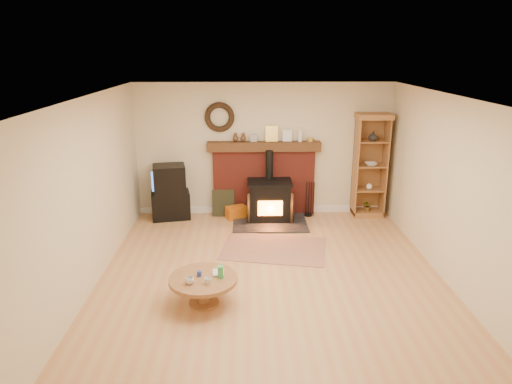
{
  "coord_description": "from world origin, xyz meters",
  "views": [
    {
      "loc": [
        -0.37,
        -6.04,
        3.2
      ],
      "look_at": [
        -0.19,
        1.0,
        0.98
      ],
      "focal_mm": 32.0,
      "sensor_mm": 36.0,
      "label": 1
    }
  ],
  "objects_px": {
    "wood_stove": "(269,201)",
    "tv_unit": "(170,193)",
    "curio_cabinet": "(370,165)",
    "coffee_table": "(203,282)"
  },
  "relations": [
    {
      "from": "curio_cabinet",
      "to": "wood_stove",
      "type": "bearing_deg",
      "value": -171.95
    },
    {
      "from": "coffee_table",
      "to": "tv_unit",
      "type": "bearing_deg",
      "value": 105.86
    },
    {
      "from": "curio_cabinet",
      "to": "coffee_table",
      "type": "distance_m",
      "value": 4.52
    },
    {
      "from": "tv_unit",
      "to": "curio_cabinet",
      "type": "xyz_separation_m",
      "value": [
        3.91,
        0.09,
        0.51
      ]
    },
    {
      "from": "tv_unit",
      "to": "coffee_table",
      "type": "height_order",
      "value": "tv_unit"
    },
    {
      "from": "tv_unit",
      "to": "coffee_table",
      "type": "bearing_deg",
      "value": -74.14
    },
    {
      "from": "tv_unit",
      "to": "curio_cabinet",
      "type": "relative_size",
      "value": 0.52
    },
    {
      "from": "wood_stove",
      "to": "coffee_table",
      "type": "distance_m",
      "value": 3.2
    },
    {
      "from": "curio_cabinet",
      "to": "tv_unit",
      "type": "bearing_deg",
      "value": -178.71
    },
    {
      "from": "wood_stove",
      "to": "tv_unit",
      "type": "bearing_deg",
      "value": 174.35
    }
  ]
}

